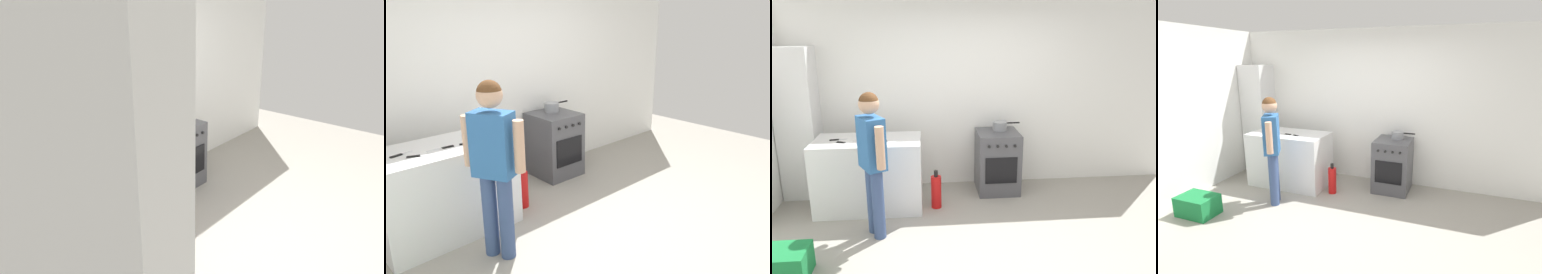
% 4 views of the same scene
% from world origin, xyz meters
% --- Properties ---
extents(ground_plane, '(8.00, 8.00, 0.00)m').
position_xyz_m(ground_plane, '(0.00, 0.00, 0.00)').
color(ground_plane, gray).
extents(back_wall, '(6.00, 0.10, 2.60)m').
position_xyz_m(back_wall, '(0.00, 1.95, 1.30)').
color(back_wall, white).
rests_on(back_wall, ground).
extents(counter_unit, '(1.30, 0.70, 0.90)m').
position_xyz_m(counter_unit, '(-1.35, 1.20, 0.45)').
color(counter_unit, silver).
rests_on(counter_unit, ground).
extents(oven_left, '(0.57, 0.62, 0.85)m').
position_xyz_m(oven_left, '(0.35, 1.58, 0.43)').
color(oven_left, '#4C4C51').
rests_on(oven_left, ground).
extents(pot, '(0.38, 0.20, 0.12)m').
position_xyz_m(pot, '(0.40, 1.68, 0.91)').
color(pot, gray).
rests_on(pot, oven_left).
extents(knife_bread, '(0.33, 0.17, 0.01)m').
position_xyz_m(knife_bread, '(-1.54, 1.04, 0.90)').
color(knife_bread, silver).
rests_on(knife_bread, counter_unit).
extents(knife_carving, '(0.32, 0.14, 0.01)m').
position_xyz_m(knife_carving, '(-1.06, 1.06, 0.90)').
color(knife_carving, silver).
rests_on(knife_carving, counter_unit).
extents(knife_paring, '(0.21, 0.07, 0.01)m').
position_xyz_m(knife_paring, '(-1.71, 1.21, 0.91)').
color(knife_paring, silver).
rests_on(knife_paring, counter_unit).
extents(knife_utility, '(0.25, 0.04, 0.01)m').
position_xyz_m(knife_utility, '(-1.37, 1.12, 0.90)').
color(knife_utility, silver).
rests_on(knife_utility, counter_unit).
extents(person, '(0.34, 0.51, 1.59)m').
position_xyz_m(person, '(-1.19, 0.50, 0.95)').
color(person, '#384C7A').
rests_on(person, ground).
extents(fire_extinguisher, '(0.13, 0.13, 0.50)m').
position_xyz_m(fire_extinguisher, '(-0.52, 1.10, 0.22)').
color(fire_extinguisher, red).
rests_on(fire_extinguisher, ground).
extents(recycling_crate_lower, '(0.52, 0.36, 0.28)m').
position_xyz_m(recycling_crate_lower, '(-1.98, -0.20, 0.14)').
color(recycling_crate_lower, '#197238').
rests_on(recycling_crate_lower, ground).
extents(larder_cabinet, '(0.48, 0.44, 2.00)m').
position_xyz_m(larder_cabinet, '(-2.30, 1.68, 1.00)').
color(larder_cabinet, silver).
rests_on(larder_cabinet, ground).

